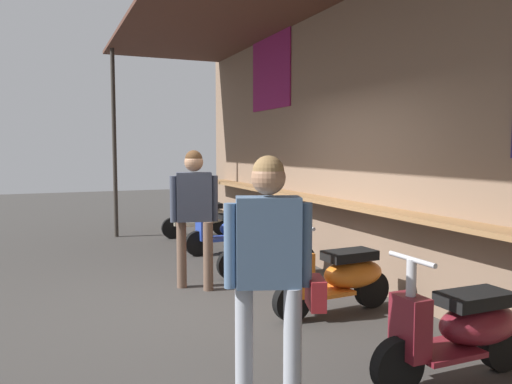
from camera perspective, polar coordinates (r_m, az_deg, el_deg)
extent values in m
plane|color=#383533|center=(5.84, -4.65, -12.18)|extent=(31.73, 31.73, 0.00)
cube|color=#7F6651|center=(6.50, 12.55, 6.58)|extent=(11.33, 0.25, 3.84)
cube|color=olive|center=(6.37, 10.16, -1.39)|extent=(10.20, 0.36, 0.05)
cube|color=#841E56|center=(8.85, 1.65, 13.62)|extent=(1.50, 0.02, 1.34)
cylinder|color=#332D28|center=(10.15, -15.67, 5.32)|extent=(0.08, 0.08, 3.64)
ellipsoid|color=beige|center=(9.97, -5.21, -2.70)|extent=(0.41, 0.71, 0.30)
cube|color=black|center=(9.93, -5.50, -1.57)|extent=(0.32, 0.56, 0.10)
cube|color=beige|center=(9.90, -7.16, -3.65)|extent=(0.40, 0.51, 0.04)
cube|color=beige|center=(9.81, -8.88, -2.45)|extent=(0.29, 0.17, 0.44)
cylinder|color=#B7B7BC|center=(9.79, -8.89, -1.70)|extent=(0.07, 0.07, 0.70)
cylinder|color=#B7B7BC|center=(9.76, -8.92, 0.35)|extent=(0.46, 0.05, 0.04)
cylinder|color=black|center=(9.83, -9.43, -4.03)|extent=(0.12, 0.40, 0.40)
cylinder|color=black|center=(10.06, -3.83, -3.77)|extent=(0.12, 0.40, 0.40)
ellipsoid|color=#233D9E|center=(8.44, -1.85, -4.06)|extent=(0.42, 0.72, 0.30)
cube|color=black|center=(8.39, -2.17, -2.73)|extent=(0.33, 0.57, 0.10)
cube|color=#233D9E|center=(8.33, -4.05, -5.24)|extent=(0.41, 0.52, 0.04)
cube|color=#233D9E|center=(8.19, -6.00, -3.87)|extent=(0.29, 0.18, 0.44)
cylinder|color=#B7B7BC|center=(8.17, -6.01, -2.97)|extent=(0.07, 0.07, 0.70)
cylinder|color=#B7B7BC|center=(8.13, -6.03, -0.52)|extent=(0.46, 0.07, 0.04)
cylinder|color=black|center=(8.20, -6.65, -5.78)|extent=(0.13, 0.41, 0.40)
cylinder|color=black|center=(8.58, -0.33, -5.26)|extent=(0.13, 0.41, 0.40)
ellipsoid|color=red|center=(6.91, 3.21, -6.07)|extent=(0.40, 0.71, 0.30)
cube|color=black|center=(6.85, 2.84, -4.46)|extent=(0.31, 0.56, 0.10)
cube|color=red|center=(6.80, 0.50, -7.52)|extent=(0.39, 0.51, 0.04)
cube|color=red|center=(6.66, -1.91, -5.87)|extent=(0.28, 0.17, 0.44)
cylinder|color=#B7B7BC|center=(6.63, -1.91, -4.77)|extent=(0.07, 0.07, 0.70)
cylinder|color=#B7B7BC|center=(6.58, -1.92, -1.76)|extent=(0.46, 0.05, 0.04)
cylinder|color=black|center=(6.68, -2.72, -8.20)|extent=(0.11, 0.40, 0.40)
cylinder|color=black|center=(7.06, 5.06, -7.51)|extent=(0.11, 0.40, 0.40)
ellipsoid|color=orange|center=(5.50, 10.90, -9.00)|extent=(0.43, 0.72, 0.30)
cube|color=black|center=(5.43, 10.51, -7.02)|extent=(0.34, 0.57, 0.10)
cube|color=orange|center=(5.34, 7.84, -11.05)|extent=(0.41, 0.52, 0.04)
cube|color=orange|center=(5.12, 5.07, -9.16)|extent=(0.29, 0.18, 0.44)
cylinder|color=#B7B7BC|center=(5.09, 5.08, -7.74)|extent=(0.07, 0.07, 0.70)
cylinder|color=#B7B7BC|center=(5.03, 5.11, -3.85)|extent=(0.46, 0.07, 0.04)
cylinder|color=black|center=(5.15, 4.08, -12.21)|extent=(0.13, 0.41, 0.40)
cylinder|color=black|center=(5.70, 12.89, -10.61)|extent=(0.13, 0.41, 0.40)
ellipsoid|color=maroon|center=(4.27, 23.84, -13.44)|extent=(0.38, 0.70, 0.30)
cube|color=black|center=(4.17, 23.46, -10.97)|extent=(0.30, 0.55, 0.10)
cube|color=maroon|center=(4.08, 20.25, -16.41)|extent=(0.38, 0.50, 0.04)
cube|color=maroon|center=(3.82, 16.96, -14.31)|extent=(0.28, 0.16, 0.44)
cylinder|color=#B7B7BC|center=(3.78, 17.01, -12.45)|extent=(0.07, 0.07, 0.70)
cylinder|color=#B7B7BC|center=(3.69, 17.15, -7.25)|extent=(0.46, 0.04, 0.04)
cylinder|color=black|center=(3.85, 15.65, -18.39)|extent=(0.10, 0.40, 0.40)
cylinder|color=black|center=(4.51, 26.01, -15.21)|extent=(0.10, 0.40, 0.40)
cylinder|color=#999EA8|center=(3.51, -1.35, -16.85)|extent=(0.12, 0.12, 0.82)
cylinder|color=#999EA8|center=(3.43, 4.14, -17.37)|extent=(0.12, 0.12, 0.82)
cube|color=slate|center=(3.27, 1.38, -5.63)|extent=(0.32, 0.45, 0.58)
sphere|color=#A37556|center=(3.22, 1.40, 1.63)|extent=(0.22, 0.22, 0.22)
sphere|color=olive|center=(3.22, 1.40, 2.33)|extent=(0.21, 0.21, 0.21)
cylinder|color=slate|center=(3.26, -2.94, -6.07)|extent=(0.08, 0.08, 0.55)
cylinder|color=slate|center=(3.31, 5.65, -5.94)|extent=(0.08, 0.08, 0.55)
cube|color=maroon|center=(3.41, 6.73, -11.20)|extent=(0.28, 0.18, 0.20)
cylinder|color=brown|center=(6.18, -5.42, -7.22)|extent=(0.12, 0.12, 0.84)
cylinder|color=brown|center=(6.34, -8.39, -6.94)|extent=(0.12, 0.12, 0.84)
cube|color=#383D4C|center=(6.15, -6.99, -0.56)|extent=(0.29, 0.45, 0.59)
sphere|color=#A37556|center=(6.13, -7.03, 3.36)|extent=(0.23, 0.23, 0.23)
sphere|color=#472D19|center=(6.13, -7.04, 3.73)|extent=(0.21, 0.21, 0.21)
cylinder|color=#383D4C|center=(6.17, -4.68, -0.73)|extent=(0.08, 0.08, 0.56)
cylinder|color=#383D4C|center=(6.15, -9.31, -0.80)|extent=(0.08, 0.08, 0.56)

